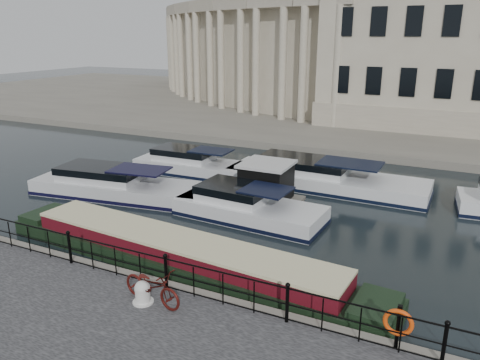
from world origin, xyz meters
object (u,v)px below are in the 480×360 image
bicycle (152,286)px  harbour_hut (266,185)px  life_ring_post (398,323)px  mooring_bollard (143,292)px  narrowboat (178,259)px

bicycle → harbour_hut: (-0.84, 10.73, -0.16)m
bicycle → harbour_hut: bearing=12.9°
life_ring_post → harbour_hut: (-7.67, 9.82, -0.37)m
bicycle → life_ring_post: 6.89m
mooring_bollard → harbour_hut: size_ratio=0.21×
harbour_hut → bicycle: bearing=-86.0°
mooring_bollard → narrowboat: bearing=104.4°
life_ring_post → bicycle: bearing=-172.4°
mooring_bollard → narrowboat: mooring_bollard is taller
narrowboat → harbour_hut: 7.74m
bicycle → narrowboat: size_ratio=0.13×
narrowboat → harbour_hut: (0.24, 7.71, 0.59)m
bicycle → mooring_bollard: 0.38m
bicycle → narrowboat: 3.29m
narrowboat → harbour_hut: bearing=92.5°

